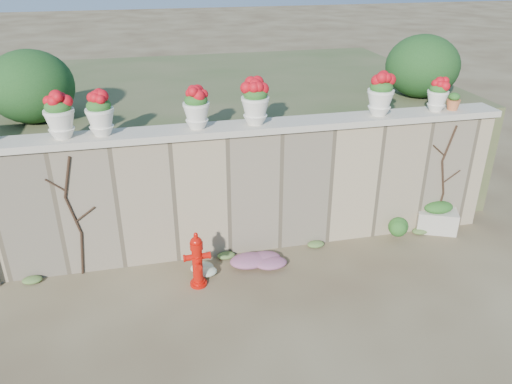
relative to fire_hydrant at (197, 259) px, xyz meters
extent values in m
plane|color=#4B3925|center=(1.02, -0.90, -0.44)|extent=(80.00, 80.00, 0.00)
cube|color=#9E8A69|center=(1.02, 0.90, 0.56)|extent=(8.00, 0.40, 2.00)
cube|color=beige|center=(1.02, 0.90, 1.61)|extent=(8.10, 0.52, 0.10)
cube|color=#384C23|center=(1.02, 4.10, 0.56)|extent=(9.00, 6.00, 2.00)
ellipsoid|color=#143814|center=(-2.18, 2.10, 2.11)|extent=(1.30, 1.30, 1.10)
ellipsoid|color=#143814|center=(4.42, 2.10, 2.11)|extent=(1.30, 1.30, 1.10)
cylinder|color=black|center=(-1.64, 0.68, -0.09)|extent=(0.12, 0.04, 0.70)
cylinder|color=black|center=(-1.67, 0.68, 0.56)|extent=(0.17, 0.04, 0.61)
cylinder|color=black|center=(-1.66, 0.68, 1.16)|extent=(0.18, 0.04, 0.61)
cylinder|color=black|center=(-1.50, 0.68, 0.56)|extent=(0.30, 0.02, 0.22)
cylinder|color=black|center=(-1.83, 0.68, 1.06)|extent=(0.25, 0.02, 0.21)
cylinder|color=black|center=(4.26, 0.68, -0.09)|extent=(0.12, 0.04, 0.70)
cylinder|color=black|center=(4.23, 0.68, 0.56)|extent=(0.17, 0.04, 0.61)
cylinder|color=black|center=(4.24, 0.68, 1.16)|extent=(0.18, 0.04, 0.61)
cylinder|color=black|center=(4.40, 0.68, 0.56)|extent=(0.30, 0.02, 0.22)
cylinder|color=black|center=(4.07, 0.68, 1.06)|extent=(0.25, 0.02, 0.21)
cylinder|color=#BF0F07|center=(0.00, 0.00, -0.42)|extent=(0.25, 0.25, 0.04)
cylinder|color=#BF0F07|center=(0.00, 0.00, -0.09)|extent=(0.15, 0.15, 0.55)
cylinder|color=#BF0F07|center=(0.00, 0.00, 0.05)|extent=(0.19, 0.19, 0.04)
cylinder|color=#BF0F07|center=(0.00, 0.00, 0.23)|extent=(0.19, 0.19, 0.11)
ellipsoid|color=#BF0F07|center=(0.00, 0.00, 0.32)|extent=(0.17, 0.17, 0.12)
cylinder|color=#BF0F07|center=(0.00, 0.00, 0.39)|extent=(0.06, 0.06, 0.09)
cylinder|color=#BF0F07|center=(-0.12, 0.00, 0.05)|extent=(0.12, 0.09, 0.09)
cylinder|color=#BF0F07|center=(0.12, 0.00, 0.05)|extent=(0.12, 0.09, 0.09)
cylinder|color=#BF0F07|center=(0.00, -0.10, -0.04)|extent=(0.08, 0.09, 0.08)
cube|color=beige|center=(4.23, 0.65, -0.25)|extent=(0.76, 0.62, 0.39)
ellipsoid|color=#1E5119|center=(4.23, 0.65, 0.01)|extent=(0.59, 0.49, 0.20)
ellipsoid|color=#1E5119|center=(3.47, 0.42, -0.15)|extent=(0.61, 0.55, 0.58)
ellipsoid|color=#C5279F|center=(0.98, 0.24, -0.33)|extent=(0.84, 0.56, 0.22)
ellipsoid|color=white|center=(0.10, 0.24, -0.34)|extent=(0.55, 0.44, 0.20)
ellipsoid|color=#1E5119|center=(-1.65, 0.90, 2.10)|extent=(0.35, 0.35, 0.21)
ellipsoid|color=red|center=(-1.65, 0.90, 2.19)|extent=(0.31, 0.31, 0.22)
ellipsoid|color=#1E5119|center=(-1.13, 0.90, 2.08)|extent=(0.33, 0.33, 0.20)
ellipsoid|color=red|center=(-1.13, 0.90, 2.16)|extent=(0.29, 0.29, 0.21)
ellipsoid|color=#1E5119|center=(0.20, 0.90, 2.07)|extent=(0.33, 0.33, 0.20)
ellipsoid|color=red|center=(0.20, 0.90, 2.16)|extent=(0.29, 0.29, 0.21)
ellipsoid|color=#1E5119|center=(1.06, 0.90, 2.11)|extent=(0.36, 0.36, 0.21)
ellipsoid|color=red|center=(1.06, 0.90, 2.20)|extent=(0.31, 0.31, 0.22)
ellipsoid|color=#1E5119|center=(3.04, 0.90, 2.10)|extent=(0.35, 0.35, 0.21)
ellipsoid|color=red|center=(3.04, 0.90, 2.19)|extent=(0.31, 0.31, 0.22)
ellipsoid|color=#1E5119|center=(4.03, 0.90, 2.02)|extent=(0.29, 0.29, 0.17)
ellipsoid|color=red|center=(4.03, 0.90, 2.09)|extent=(0.25, 0.25, 0.18)
ellipsoid|color=#1E5119|center=(4.33, 0.90, 1.86)|extent=(0.18, 0.18, 0.13)
camera|label=1|loc=(-0.53, -6.02, 3.98)|focal=35.00mm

